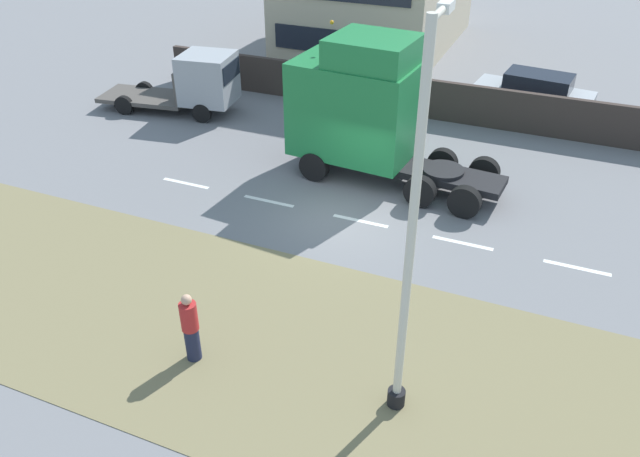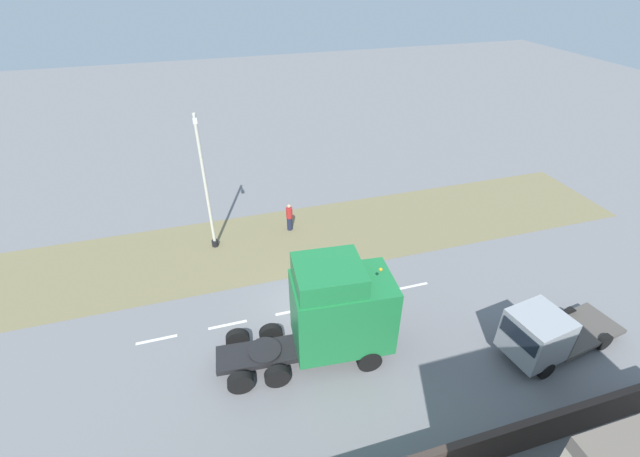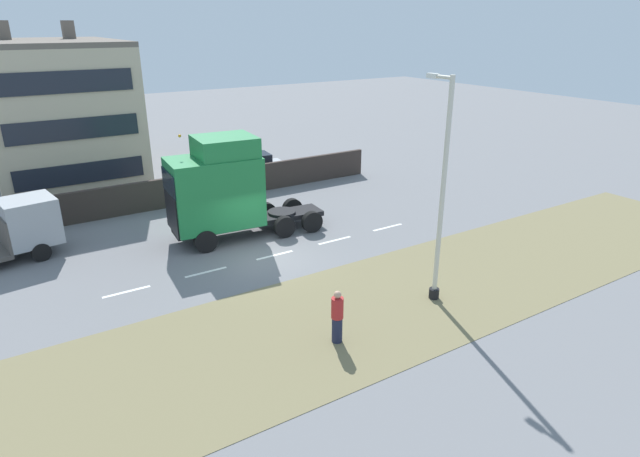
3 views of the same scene
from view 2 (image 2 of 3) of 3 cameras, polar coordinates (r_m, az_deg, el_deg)
The scene contains 7 objects.
ground_plane at distance 21.47m, azimuth -1.69°, elevation -10.57°, with size 120.00×120.00×0.00m, color slate.
grass_verge at distance 26.02m, azimuth -5.17°, elevation -1.72°, with size 7.00×44.00×0.01m.
lane_markings at distance 21.36m, azimuth -3.54°, elevation -10.92°, with size 0.16×14.60×0.00m.
lorry_cab at distance 17.79m, azimuth 2.13°, elevation -11.02°, with size 3.14×7.51×5.01m.
flatbed_truck at distance 20.63m, azimuth 27.60°, elevation -12.40°, with size 2.86×6.23×2.58m.
lamp_post at distance 24.35m, azimuth -14.88°, elevation 4.74°, with size 1.31×0.38×8.07m.
pedestrian at distance 26.60m, azimuth -4.10°, elevation 1.49°, with size 0.39×0.39×1.83m.
Camera 2 is at (15.02, -3.84, 14.85)m, focal length 24.00 mm.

